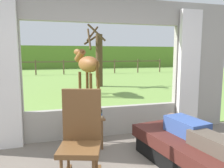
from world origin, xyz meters
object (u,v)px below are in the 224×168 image
at_px(reclining_person, 195,132).
at_px(book_stack, 96,114).
at_px(side_table, 90,122).
at_px(recliner_sofa, 192,152).
at_px(rocking_chair, 81,137).
at_px(horse, 88,65).
at_px(pasture_tree, 98,57).
at_px(potted_plant, 84,105).

distance_m(reclining_person, book_stack, 1.54).
bearing_deg(book_stack, side_table, 145.52).
relative_size(recliner_sofa, rocking_chair, 1.62).
relative_size(rocking_chair, horse, 0.62).
height_order(recliner_sofa, rocking_chair, rocking_chair).
height_order(recliner_sofa, horse, horse).
relative_size(reclining_person, pasture_tree, 0.50).
distance_m(rocking_chair, horse, 5.74).
bearing_deg(rocking_chair, pasture_tree, 93.03).
height_order(reclining_person, side_table, reclining_person).
height_order(reclining_person, pasture_tree, pasture_tree).
height_order(rocking_chair, book_stack, rocking_chair).
bearing_deg(potted_plant, reclining_person, -41.96).
distance_m(reclining_person, rocking_chair, 1.50).
bearing_deg(reclining_person, pasture_tree, 78.37).
relative_size(rocking_chair, book_stack, 5.41).
distance_m(book_stack, horse, 4.82).
relative_size(book_stack, pasture_tree, 0.07).
bearing_deg(recliner_sofa, pasture_tree, 78.35).
distance_m(rocking_chair, side_table, 0.98).
xyz_separation_m(horse, pasture_tree, (0.85, 2.02, 0.23)).
relative_size(reclining_person, side_table, 2.76).
height_order(rocking_chair, potted_plant, rocking_chair).
bearing_deg(recliner_sofa, potted_plant, 130.38).
bearing_deg(pasture_tree, book_stack, -102.54).
xyz_separation_m(recliner_sofa, reclining_person, (0.00, -0.05, 0.30)).
bearing_deg(recliner_sofa, reclining_person, -98.88).
bearing_deg(horse, potted_plant, -119.66).
bearing_deg(potted_plant, rocking_chair, -100.78).
relative_size(reclining_person, rocking_chair, 1.28).
height_order(reclining_person, rocking_chair, rocking_chair).
bearing_deg(book_stack, potted_plant, 144.40).
height_order(potted_plant, horse, horse).
bearing_deg(book_stack, reclining_person, -42.84).
height_order(reclining_person, horse, horse).
relative_size(reclining_person, potted_plant, 4.49).
distance_m(recliner_sofa, book_stack, 1.55).
bearing_deg(book_stack, pasture_tree, 77.46).
bearing_deg(side_table, potted_plant, 143.13).
relative_size(reclining_person, horse, 0.80).
bearing_deg(horse, side_table, -118.58).
bearing_deg(pasture_tree, reclining_person, -92.75).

